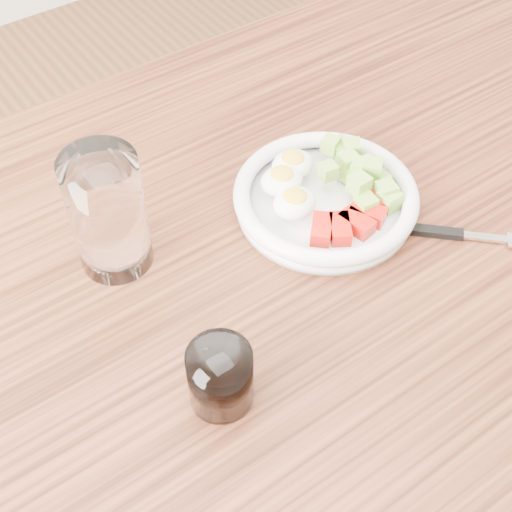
# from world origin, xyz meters

# --- Properties ---
(dining_table) EXTENTS (1.50, 0.90, 0.77)m
(dining_table) POSITION_xyz_m (0.00, 0.00, 0.67)
(dining_table) COLOR brown
(dining_table) RESTS_ON ground
(bowl) EXTENTS (0.23, 0.23, 0.06)m
(bowl) POSITION_xyz_m (0.12, 0.05, 0.79)
(bowl) COLOR white
(bowl) RESTS_ON dining_table
(fork) EXTENTS (0.16, 0.15, 0.01)m
(fork) POSITION_xyz_m (0.21, -0.07, 0.77)
(fork) COLOR black
(fork) RESTS_ON dining_table
(water_glass) EXTENTS (0.08, 0.08, 0.15)m
(water_glass) POSITION_xyz_m (-0.13, 0.12, 0.85)
(water_glass) COLOR white
(water_glass) RESTS_ON dining_table
(coffee_glass) EXTENTS (0.06, 0.06, 0.07)m
(coffee_glass) POSITION_xyz_m (-0.13, -0.10, 0.81)
(coffee_glass) COLOR white
(coffee_glass) RESTS_ON dining_table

